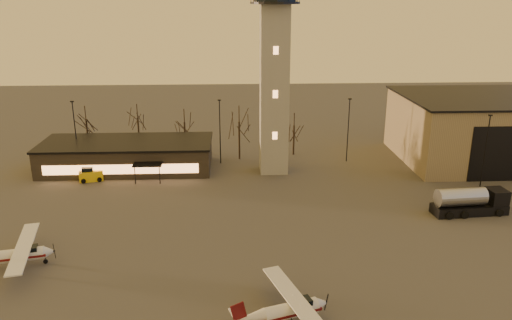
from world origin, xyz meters
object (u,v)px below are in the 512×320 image
Objects in this scene: cessna_front at (292,312)px; service_cart at (91,175)px; terminal at (128,155)px; hangar at (498,128)px; fuel_truck at (469,203)px; control_tower at (275,61)px; cessna_rear at (21,257)px.

service_cart is at bearing 108.04° from cessna_front.
terminal is at bearing 99.67° from cessna_front.
hangar is at bearing -7.38° from service_cart.
fuel_truck reaches higher than cessna_front.
hangar is 58.11m from terminal.
control_tower is 1.07× the size of hangar.
control_tower is at bearing -173.69° from hangar.
cessna_front is at bearing -34.18° from cessna_rear.
cessna_rear is 23.97m from service_cart.
service_cart is (0.30, 23.96, -0.24)m from cessna_rear.
hangar is 8.61× the size of service_cart.
service_cart is (-62.30, -6.99, -4.37)m from hangar.
terminal is 7.15× the size of service_cart.
cessna_rear is at bearing -104.51° from service_cart.
fuel_truck is (44.24, -18.78, -0.85)m from terminal.
terminal is at bearing 152.09° from fuel_truck.
terminal is (-57.99, -2.00, -3.00)m from hangar.
terminal is 29.34m from cessna_rear.
service_cart is at bearing 77.05° from cessna_rear.
fuel_truck is (-13.75, -20.77, -3.85)m from hangar.
control_tower is 37.90m from hangar.
hangar is at bearing 6.31° from control_tower.
cessna_rear is 1.19× the size of fuel_truck.
terminal reaches higher than cessna_rear.
cessna_front is (-37.52, -41.07, -4.13)m from hangar.
cessna_front is 42.13m from service_cart.
control_tower is 40.86m from cessna_rear.
cessna_front is 3.02× the size of service_cart.
control_tower is 3.00× the size of cessna_rear.
hangar reaches higher than fuel_truck.
control_tower is at bearing -7.25° from service_cart.
cessna_front is at bearing -132.42° from hangar.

